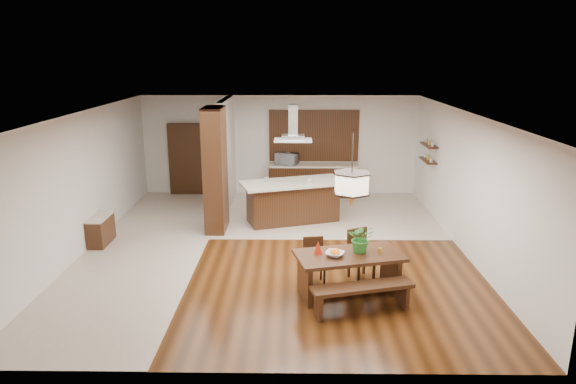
{
  "coord_description": "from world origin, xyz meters",
  "views": [
    {
      "loc": [
        0.42,
        -10.38,
        4.06
      ],
      "look_at": [
        0.3,
        0.0,
        1.25
      ],
      "focal_mm": 32.0,
      "sensor_mm": 36.0,
      "label": 1
    }
  ],
  "objects_px": {
    "dining_chair_right": "(362,255)",
    "fruit_bowl": "(335,254)",
    "microwave": "(287,159)",
    "range_hood": "(293,123)",
    "hallway_console": "(101,230)",
    "dining_bench": "(362,299)",
    "foliage_plant": "(361,238)",
    "dining_chair_left": "(315,262)",
    "dining_table": "(349,265)",
    "pendant_lantern": "(352,168)",
    "kitchen_island": "(293,201)",
    "island_cup": "(309,180)"
  },
  "relations": [
    {
      "from": "dining_bench",
      "to": "pendant_lantern",
      "type": "xyz_separation_m",
      "value": [
        -0.16,
        0.63,
        2.01
      ]
    },
    {
      "from": "hallway_console",
      "to": "dining_bench",
      "type": "height_order",
      "value": "hallway_console"
    },
    {
      "from": "dining_table",
      "to": "dining_chair_right",
      "type": "bearing_deg",
      "value": 64.55
    },
    {
      "from": "fruit_bowl",
      "to": "island_cup",
      "type": "distance_m",
      "value": 4.04
    },
    {
      "from": "dining_chair_left",
      "to": "hallway_console",
      "type": "bearing_deg",
      "value": 148.37
    },
    {
      "from": "fruit_bowl",
      "to": "kitchen_island",
      "type": "xyz_separation_m",
      "value": [
        -0.72,
        4.1,
        -0.26
      ]
    },
    {
      "from": "hallway_console",
      "to": "microwave",
      "type": "bearing_deg",
      "value": 44.6
    },
    {
      "from": "hallway_console",
      "to": "island_cup",
      "type": "xyz_separation_m",
      "value": [
        4.61,
        1.52,
        0.77
      ]
    },
    {
      "from": "dining_bench",
      "to": "pendant_lantern",
      "type": "distance_m",
      "value": 2.11
    },
    {
      "from": "fruit_bowl",
      "to": "kitchen_island",
      "type": "bearing_deg",
      "value": 99.94
    },
    {
      "from": "dining_chair_left",
      "to": "dining_bench",
      "type": "bearing_deg",
      "value": -64.15
    },
    {
      "from": "hallway_console",
      "to": "fruit_bowl",
      "type": "bearing_deg",
      "value": -26.85
    },
    {
      "from": "dining_chair_left",
      "to": "dining_table",
      "type": "bearing_deg",
      "value": -45.42
    },
    {
      "from": "range_hood",
      "to": "fruit_bowl",
      "type": "bearing_deg",
      "value": -80.07
    },
    {
      "from": "dining_chair_right",
      "to": "microwave",
      "type": "height_order",
      "value": "microwave"
    },
    {
      "from": "dining_chair_left",
      "to": "dining_chair_right",
      "type": "height_order",
      "value": "dining_chair_right"
    },
    {
      "from": "dining_table",
      "to": "island_cup",
      "type": "distance_m",
      "value": 3.99
    },
    {
      "from": "dining_chair_left",
      "to": "foliage_plant",
      "type": "xyz_separation_m",
      "value": [
        0.78,
        -0.34,
        0.58
      ]
    },
    {
      "from": "kitchen_island",
      "to": "microwave",
      "type": "distance_m",
      "value": 2.44
    },
    {
      "from": "foliage_plant",
      "to": "microwave",
      "type": "distance_m",
      "value": 6.42
    },
    {
      "from": "fruit_bowl",
      "to": "microwave",
      "type": "relative_size",
      "value": 0.51
    },
    {
      "from": "fruit_bowl",
      "to": "dining_bench",
      "type": "bearing_deg",
      "value": -52.28
    },
    {
      "from": "range_hood",
      "to": "microwave",
      "type": "distance_m",
      "value": 2.72
    },
    {
      "from": "pendant_lantern",
      "to": "island_cup",
      "type": "relative_size",
      "value": 11.05
    },
    {
      "from": "microwave",
      "to": "dining_chair_right",
      "type": "bearing_deg",
      "value": -54.12
    },
    {
      "from": "dining_bench",
      "to": "dining_chair_right",
      "type": "distance_m",
      "value": 1.31
    },
    {
      "from": "island_cup",
      "to": "microwave",
      "type": "xyz_separation_m",
      "value": [
        -0.59,
        2.44,
        0.04
      ]
    },
    {
      "from": "hallway_console",
      "to": "foliage_plant",
      "type": "xyz_separation_m",
      "value": [
        5.39,
        -2.31,
        0.69
      ]
    },
    {
      "from": "microwave",
      "to": "range_hood",
      "type": "bearing_deg",
      "value": -63.96
    },
    {
      "from": "hallway_console",
      "to": "pendant_lantern",
      "type": "xyz_separation_m",
      "value": [
        5.18,
        -2.39,
        1.93
      ]
    },
    {
      "from": "dining_chair_right",
      "to": "island_cup",
      "type": "distance_m",
      "value": 3.44
    },
    {
      "from": "island_cup",
      "to": "range_hood",
      "type": "bearing_deg",
      "value": 168.01
    },
    {
      "from": "dining_chair_left",
      "to": "kitchen_island",
      "type": "bearing_deg",
      "value": 87.89
    },
    {
      "from": "foliage_plant",
      "to": "kitchen_island",
      "type": "distance_m",
      "value": 4.11
    },
    {
      "from": "dining_table",
      "to": "range_hood",
      "type": "relative_size",
      "value": 2.19
    },
    {
      "from": "island_cup",
      "to": "microwave",
      "type": "relative_size",
      "value": 0.2
    },
    {
      "from": "foliage_plant",
      "to": "fruit_bowl",
      "type": "height_order",
      "value": "foliage_plant"
    },
    {
      "from": "dining_chair_right",
      "to": "pendant_lantern",
      "type": "height_order",
      "value": "pendant_lantern"
    },
    {
      "from": "foliage_plant",
      "to": "island_cup",
      "type": "relative_size",
      "value": 4.26
    },
    {
      "from": "island_cup",
      "to": "dining_bench",
      "type": "bearing_deg",
      "value": -80.86
    },
    {
      "from": "dining_chair_left",
      "to": "pendant_lantern",
      "type": "distance_m",
      "value": 1.96
    },
    {
      "from": "pendant_lantern",
      "to": "fruit_bowl",
      "type": "height_order",
      "value": "pendant_lantern"
    },
    {
      "from": "range_hood",
      "to": "hallway_console",
      "type": "bearing_deg",
      "value": -159.11
    },
    {
      "from": "dining_chair_right",
      "to": "fruit_bowl",
      "type": "relative_size",
      "value": 3.04
    },
    {
      "from": "fruit_bowl",
      "to": "hallway_console",
      "type": "bearing_deg",
      "value": 153.15
    },
    {
      "from": "foliage_plant",
      "to": "dining_bench",
      "type": "bearing_deg",
      "value": -94.15
    },
    {
      "from": "island_cup",
      "to": "microwave",
      "type": "height_order",
      "value": "microwave"
    },
    {
      "from": "dining_chair_left",
      "to": "island_cup",
      "type": "bearing_deg",
      "value": 81.53
    },
    {
      "from": "dining_bench",
      "to": "kitchen_island",
      "type": "bearing_deg",
      "value": 103.71
    },
    {
      "from": "foliage_plant",
      "to": "microwave",
      "type": "relative_size",
      "value": 0.84
    }
  ]
}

